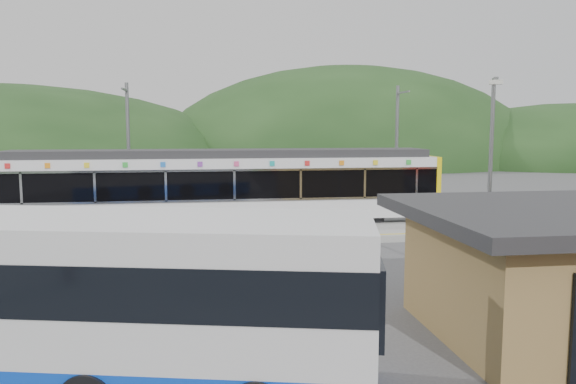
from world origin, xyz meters
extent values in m
plane|color=#4C4C4F|center=(0.00, 0.00, 0.00)|extent=(120.00, 120.00, 0.00)
ellipsoid|color=#1E3D19|center=(-28.00, 52.00, 0.00)|extent=(60.00, 45.00, 20.00)
ellipsoid|color=#1E3D19|center=(16.00, 54.00, 0.00)|extent=(52.00, 39.00, 26.00)
ellipsoid|color=#1E3D19|center=(45.00, 48.00, 0.00)|extent=(44.00, 33.00, 16.00)
cube|color=#9E9E99|center=(0.00, 3.30, 0.15)|extent=(26.00, 3.20, 0.30)
cube|color=yellow|center=(0.00, 2.00, 0.30)|extent=(26.00, 0.10, 0.01)
cube|color=black|center=(-8.43, 6.00, 0.30)|extent=(3.20, 2.20, 0.56)
cube|color=black|center=(3.57, 6.00, 0.30)|extent=(3.20, 2.20, 0.56)
cube|color=silver|center=(-2.43, 6.00, 1.04)|extent=(20.00, 2.90, 0.92)
cube|color=black|center=(-2.43, 6.00, 2.23)|extent=(20.00, 2.96, 1.45)
cube|color=silver|center=(-2.43, 4.50, 1.55)|extent=(20.00, 0.05, 0.10)
cube|color=silver|center=(-2.43, 4.50, 2.90)|extent=(20.00, 0.05, 0.10)
cube|color=silver|center=(-2.43, 6.00, 3.17)|extent=(20.00, 2.90, 0.45)
cube|color=#2D2D30|center=(-2.43, 6.00, 3.58)|extent=(19.40, 2.50, 0.36)
cube|color=yellow|center=(7.69, 6.00, 1.90)|extent=(0.24, 2.92, 3.00)
cube|color=silver|center=(-10.93, 4.50, 2.23)|extent=(0.10, 0.05, 1.35)
cube|color=silver|center=(-7.93, 4.50, 2.23)|extent=(0.10, 0.05, 1.35)
cube|color=silver|center=(-4.93, 4.50, 2.23)|extent=(0.10, 0.05, 1.35)
cube|color=silver|center=(-1.93, 4.50, 2.23)|extent=(0.10, 0.05, 1.35)
cube|color=silver|center=(1.07, 4.50, 2.23)|extent=(0.10, 0.05, 1.35)
cube|color=silver|center=(4.07, 4.50, 2.23)|extent=(0.10, 0.05, 1.35)
cube|color=silver|center=(6.57, 4.50, 2.23)|extent=(0.10, 0.05, 1.35)
cube|color=red|center=(-11.43, 4.51, 3.18)|extent=(0.22, 0.04, 0.22)
cube|color=orange|center=(-9.83, 4.51, 3.18)|extent=(0.22, 0.04, 0.22)
cube|color=yellow|center=(-8.23, 4.51, 3.18)|extent=(0.22, 0.04, 0.22)
cube|color=green|center=(-6.63, 4.51, 3.18)|extent=(0.22, 0.04, 0.22)
cube|color=blue|center=(-5.03, 4.51, 3.18)|extent=(0.22, 0.04, 0.22)
cube|color=purple|center=(-3.43, 4.51, 3.18)|extent=(0.22, 0.04, 0.22)
cube|color=#E54C8C|center=(-1.83, 4.51, 3.18)|extent=(0.22, 0.04, 0.22)
cube|color=#19A5A5|center=(-0.23, 4.51, 3.18)|extent=(0.22, 0.04, 0.22)
cube|color=red|center=(1.37, 4.51, 3.18)|extent=(0.22, 0.04, 0.22)
cube|color=orange|center=(2.97, 4.51, 3.18)|extent=(0.22, 0.04, 0.22)
cube|color=yellow|center=(4.57, 4.51, 3.18)|extent=(0.22, 0.04, 0.22)
cube|color=green|center=(6.17, 4.51, 3.18)|extent=(0.22, 0.04, 0.22)
cylinder|color=slate|center=(-7.00, 8.60, 3.50)|extent=(0.18, 0.18, 7.00)
cube|color=slate|center=(-7.00, 7.80, 6.60)|extent=(0.08, 1.80, 0.08)
cylinder|color=slate|center=(7.00, 8.60, 3.50)|extent=(0.18, 0.18, 7.00)
cube|color=slate|center=(7.00, 7.80, 6.60)|extent=(0.08, 1.80, 0.08)
cube|color=blue|center=(-6.14, -10.14, 0.54)|extent=(12.10, 5.31, 0.86)
cube|color=silver|center=(-6.14, -10.14, 1.39)|extent=(12.10, 5.31, 0.86)
cube|color=black|center=(-6.14, -10.14, 2.25)|extent=(12.11, 5.35, 0.86)
cube|color=silver|center=(-6.14, -10.14, 2.95)|extent=(12.10, 5.31, 0.54)
cylinder|color=black|center=(-4.79, -10.46, 0.48)|extent=(1.58, 2.95, 0.97)
cylinder|color=black|center=(-2.17, -11.07, 0.48)|extent=(1.58, 2.95, 0.97)
cylinder|color=slate|center=(5.16, -4.94, 3.10)|extent=(0.12, 0.12, 6.21)
cube|color=slate|center=(5.16, -5.40, 6.11)|extent=(0.54, 0.99, 0.12)
cube|color=silver|center=(5.16, -5.87, 6.02)|extent=(0.39, 0.31, 0.12)
camera|label=1|loc=(-3.18, -20.45, 4.78)|focal=35.00mm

